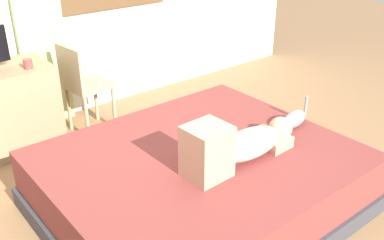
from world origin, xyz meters
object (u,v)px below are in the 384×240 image
cat (293,120)px  chair_by_desk (82,82)px  desk (1,111)px  cup (28,64)px  bed (199,182)px  person_lying (238,145)px

cat → chair_by_desk: chair_by_desk is taller
cat → desk: (-1.57, 1.88, -0.14)m
chair_by_desk → cup: bearing=179.1°
cat → desk: size_ratio=0.40×
bed → desk: 1.91m
bed → desk: (-0.78, 1.73, 0.15)m
person_lying → chair_by_desk: 1.81m
bed → person_lying: person_lying is taller
cat → bed: bearing=169.7°
person_lying → desk: (-0.93, 1.95, -0.19)m
cup → chair_by_desk: chair_by_desk is taller
cat → chair_by_desk: 1.93m
cup → person_lying: bearing=-69.4°
desk → bed: bearing=-65.8°
chair_by_desk → person_lying: bearing=-82.7°
desk → cup: cup is taller
cup → chair_by_desk: 0.53m
person_lying → bed: bearing=124.8°
cat → chair_by_desk: size_ratio=0.42×
person_lying → cat: person_lying is taller
bed → desk: desk is taller
person_lying → chair_by_desk: (-0.23, 1.80, -0.05)m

